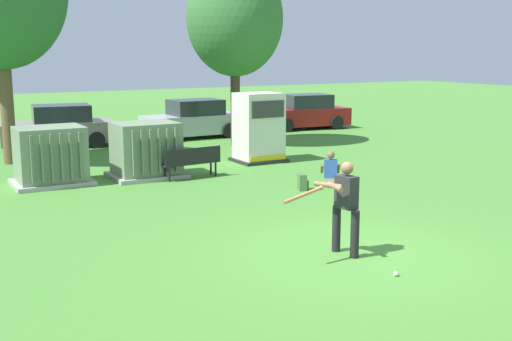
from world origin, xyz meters
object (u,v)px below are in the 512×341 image
transformer_mid_west (146,151)px  parked_car_left_of_center (59,128)px  backpack (302,182)px  batter (344,203)px  seated_spectator (330,171)px  parked_car_rightmost (305,113)px  park_bench (192,160)px  transformer_west (51,157)px  sports_ball (396,274)px  parked_car_right_of_center (193,120)px  generator_enclosure (259,128)px

transformer_mid_west → parked_car_left_of_center: 7.36m
backpack → parked_car_left_of_center: size_ratio=0.10×
batter → seated_spectator: (3.52, 5.26, -0.60)m
parked_car_rightmost → seated_spectator: bearing=-120.4°
backpack → parked_car_rightmost: (7.56, 11.25, 0.54)m
park_bench → parked_car_rightmost: parked_car_rightmost is taller
park_bench → seated_spectator: (3.05, -2.64, -0.16)m
parked_car_left_of_center → parked_car_rightmost: bearing=0.8°
transformer_mid_west → backpack: 4.87m
transformer_west → sports_ball: size_ratio=23.33×
transformer_mid_west → batter: (0.60, -8.76, 0.19)m
parked_car_right_of_center → generator_enclosure: bearing=-94.3°
backpack → batter: bearing=-115.8°
generator_enclosure → parked_car_right_of_center: size_ratio=0.54×
parked_car_right_of_center → sports_ball: bearing=-103.1°
sports_ball → seated_spectator: (3.44, 6.61, 0.33)m
sports_ball → parked_car_right_of_center: 17.76m
parked_car_left_of_center → batter: bearing=-84.8°
transformer_west → batter: size_ratio=1.21×
transformer_mid_west → park_bench: size_ratio=1.15×
transformer_west → parked_car_rightmost: bearing=28.4°
sports_ball → backpack: backpack is taller
seated_spectator → parked_car_rightmost: (6.45, 10.98, 0.38)m
backpack → transformer_mid_west: bearing=128.6°
generator_enclosure → park_bench: generator_enclosure is taller
batter → transformer_west: bearing=109.9°
parked_car_right_of_center → transformer_west: bearing=-137.1°
transformer_west → seated_spectator: size_ratio=2.18×
generator_enclosure → parked_car_right_of_center: (0.49, 6.46, -0.38)m
transformer_west → parked_car_left_of_center: size_ratio=0.48×
generator_enclosure → parked_car_right_of_center: generator_enclosure is taller
transformer_mid_west → generator_enclosure: size_ratio=0.91×
transformer_mid_west → parked_car_left_of_center: size_ratio=0.48×
transformer_west → park_bench: (3.75, -1.18, -0.25)m
transformer_west → parked_car_rightmost: (13.25, 7.16, -0.04)m
transformer_mid_west → seated_spectator: bearing=-40.4°
batter → parked_car_left_of_center: batter is taller
transformer_mid_west → parked_car_right_of_center: (4.71, 7.17, -0.04)m
transformer_west → backpack: size_ratio=4.77×
park_bench → transformer_west: bearing=162.6°
seated_spectator → backpack: bearing=-166.2°
park_bench → backpack: 3.52m
park_bench → parked_car_rightmost: (9.50, 8.34, 0.22)m
transformer_west → park_bench: size_ratio=1.15×
generator_enclosure → parked_car_right_of_center: bearing=85.7°
batter → seated_spectator: batter is taller
backpack → parked_car_right_of_center: 11.09m
transformer_mid_west → parked_car_rightmost: bearing=35.3°
generator_enclosure → parked_car_left_of_center: (-5.07, 6.60, -0.38)m
parked_car_right_of_center → parked_car_rightmost: same height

